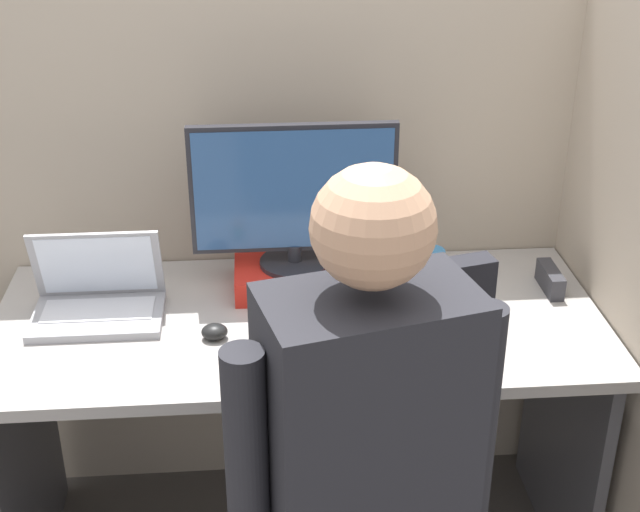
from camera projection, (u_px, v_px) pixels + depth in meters
cubicle_panel_back at (291, 245)px, 2.48m from camera, size 1.99×0.05×1.53m
cubicle_panel_right at (617, 310)px, 2.16m from camera, size 0.04×1.30×1.53m
desk at (299, 379)px, 2.26m from camera, size 1.49×0.66×0.74m
paper_box at (296, 275)px, 2.30m from camera, size 0.31×0.21×0.07m
monitor at (295, 195)px, 2.20m from camera, size 0.51×0.18×0.37m
laptop at (98, 300)px, 2.16m from camera, size 0.31×0.21×0.21m
mouse at (215, 332)px, 2.08m from camera, size 0.06×0.05×0.04m
stapler at (550, 279)px, 2.29m from camera, size 0.04×0.13×0.06m
carrot_toy at (237, 367)px, 1.95m from camera, size 0.04×0.16×0.04m
person at (362, 506)px, 1.48m from camera, size 0.47×0.44×1.40m
coffee_mug at (430, 268)px, 2.30m from camera, size 0.07×0.07×0.10m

